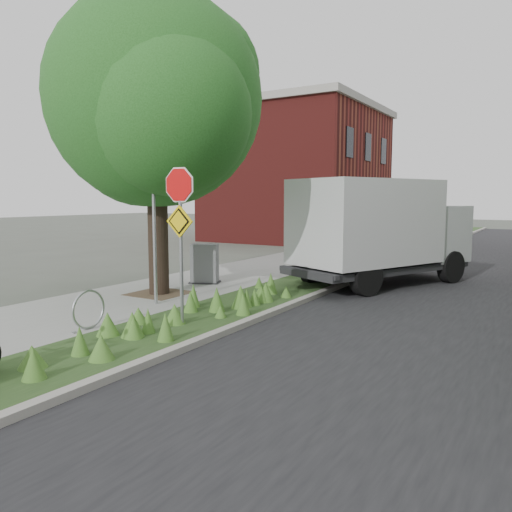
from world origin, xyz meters
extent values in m
plane|color=#4C5147|center=(0.00, 0.00, 0.00)|extent=(120.00, 120.00, 0.00)
cube|color=gray|center=(-4.25, 10.00, 0.06)|extent=(3.50, 60.00, 0.12)
cube|color=#25411C|center=(-1.50, 10.00, 0.06)|extent=(2.00, 60.00, 0.12)
cube|color=#9E9991|center=(-0.50, 10.00, 0.07)|extent=(0.20, 60.00, 0.13)
cube|color=black|center=(3.00, 10.00, 0.01)|extent=(7.00, 60.00, 0.01)
cylinder|color=black|center=(-4.00, 2.80, 2.36)|extent=(0.52, 0.52, 4.48)
sphere|color=#1F4C19|center=(-4.00, 2.80, 5.08)|extent=(5.40, 5.40, 5.40)
sphere|color=#1F4C19|center=(-5.21, 3.61, 4.41)|extent=(4.05, 4.05, 4.05)
sphere|color=#1F4C19|center=(-2.92, 2.12, 4.54)|extent=(3.78, 3.78, 3.78)
cube|color=#473828|center=(-4.00, 2.80, 0.12)|extent=(1.40, 1.40, 0.01)
cylinder|color=#A5A8AD|center=(-3.20, 1.80, 2.12)|extent=(0.08, 0.08, 4.00)
torus|color=#A5A8AD|center=(-2.70, -0.60, 0.50)|extent=(0.05, 0.77, 0.77)
cube|color=#A5A8AD|center=(-2.70, -0.96, 0.14)|extent=(0.06, 0.06, 0.04)
cube|color=#A5A8AD|center=(-2.70, -0.24, 0.14)|extent=(0.06, 0.06, 0.04)
cylinder|color=#A5A8AD|center=(-1.40, 0.60, 1.62)|extent=(0.07, 0.07, 3.00)
cylinder|color=red|center=(-1.40, 0.57, 2.87)|extent=(0.86, 0.03, 0.86)
cylinder|color=white|center=(-1.40, 0.58, 2.87)|extent=(0.94, 0.02, 0.94)
cube|color=yellow|center=(-1.40, 0.57, 2.17)|extent=(0.64, 0.03, 0.64)
cube|color=maroon|center=(-9.50, 22.00, 4.00)|extent=(9.00, 10.00, 8.00)
cube|color=#9E9991|center=(-9.50, 22.00, 8.10)|extent=(9.40, 10.40, 0.40)
cube|color=#262628|center=(0.30, 7.78, 0.56)|extent=(4.40, 6.22, 0.20)
cube|color=#B7BABC|center=(1.23, 9.84, 1.50)|extent=(2.69, 2.33, 1.76)
cube|color=silver|center=(0.05, 7.22, 1.94)|extent=(3.92, 4.81, 2.42)
cube|color=#262628|center=(-4.00, 4.77, 0.14)|extent=(1.03, 0.88, 0.04)
cube|color=slate|center=(-4.00, 4.77, 0.70)|extent=(0.90, 0.76, 1.16)
camera|label=1|loc=(4.89, -6.92, 2.61)|focal=35.00mm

